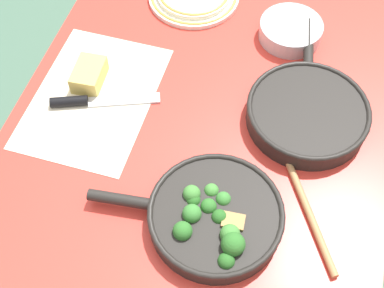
# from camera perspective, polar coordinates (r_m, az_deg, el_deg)

# --- Properties ---
(ground_plane) EXTENTS (14.00, 14.00, 0.00)m
(ground_plane) POSITION_cam_1_polar(r_m,az_deg,el_deg) (1.86, 0.00, -13.58)
(ground_plane) COLOR #476B56
(dining_table_red) EXTENTS (1.20, 0.85, 0.77)m
(dining_table_red) POSITION_cam_1_polar(r_m,az_deg,el_deg) (1.24, 0.00, -2.80)
(dining_table_red) COLOR red
(dining_table_red) RESTS_ON ground_plane
(skillet_broccoli) EXTENTS (0.27, 0.39, 0.07)m
(skillet_broccoli) POSITION_cam_1_polar(r_m,az_deg,el_deg) (1.06, 2.33, -7.72)
(skillet_broccoli) COLOR black
(skillet_broccoli) RESTS_ON dining_table_red
(skillet_eggs) EXTENTS (0.42, 0.27, 0.05)m
(skillet_eggs) POSITION_cam_1_polar(r_m,az_deg,el_deg) (1.22, 12.21, 3.32)
(skillet_eggs) COLOR black
(skillet_eggs) RESTS_ON dining_table_red
(wooden_spoon) EXTENTS (0.34, 0.21, 0.02)m
(wooden_spoon) POSITION_cam_1_polar(r_m,az_deg,el_deg) (1.14, 10.72, -3.12)
(wooden_spoon) COLOR #A87A4C
(wooden_spoon) RESTS_ON dining_table_red
(parchment_sheet) EXTENTS (0.39, 0.27, 0.00)m
(parchment_sheet) POSITION_cam_1_polar(r_m,az_deg,el_deg) (1.27, -10.41, 4.97)
(parchment_sheet) COLOR beige
(parchment_sheet) RESTS_ON dining_table_red
(grater_knife) EXTENTS (0.11, 0.24, 0.02)m
(grater_knife) POSITION_cam_1_polar(r_m,az_deg,el_deg) (1.25, -10.91, 4.52)
(grater_knife) COLOR silver
(grater_knife) RESTS_ON dining_table_red
(cheese_block) EXTENTS (0.10, 0.07, 0.05)m
(cheese_block) POSITION_cam_1_polar(r_m,az_deg,el_deg) (1.29, -10.92, 7.25)
(cheese_block) COLOR #E0C15B
(cheese_block) RESTS_ON dining_table_red
(prep_bowl_steel) EXTENTS (0.16, 0.16, 0.04)m
(prep_bowl_steel) POSITION_cam_1_polar(r_m,az_deg,el_deg) (1.39, 10.47, 11.80)
(prep_bowl_steel) COLOR #B7B7BC
(prep_bowl_steel) RESTS_ON dining_table_red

